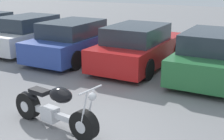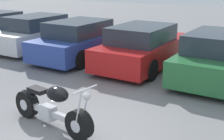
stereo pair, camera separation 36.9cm
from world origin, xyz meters
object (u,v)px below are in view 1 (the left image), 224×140
(motorcycle, at_px, (53,109))
(parked_car_blue, at_px, (76,41))
(parked_car_red, at_px, (139,47))
(parked_car_white, at_px, (31,34))
(parked_car_green, at_px, (214,55))

(motorcycle, xyz_separation_m, parked_car_blue, (-2.90, 4.99, 0.26))
(parked_car_blue, bearing_deg, parked_car_red, 3.23)
(parked_car_blue, bearing_deg, parked_car_white, 171.96)
(motorcycle, relative_size, parked_car_white, 0.50)
(motorcycle, distance_m, parked_car_green, 5.56)
(parked_car_white, bearing_deg, parked_car_green, -1.79)
(parked_car_blue, height_order, parked_car_red, same)
(parked_car_blue, relative_size, parked_car_red, 1.00)
(motorcycle, xyz_separation_m, parked_car_white, (-5.44, 5.35, 0.26))
(parked_car_red, xyz_separation_m, parked_car_green, (2.53, -0.02, 0.00))
(parked_car_white, distance_m, parked_car_blue, 2.56)
(parked_car_white, relative_size, parked_car_red, 1.00)
(parked_car_red, bearing_deg, motorcycle, -85.87)
(parked_car_white, xyz_separation_m, parked_car_green, (7.60, -0.24, 0.00))
(parked_car_blue, distance_m, parked_car_green, 5.07)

